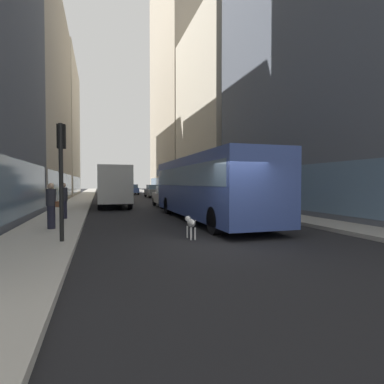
% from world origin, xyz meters
% --- Properties ---
extents(ground_plane, '(120.00, 120.00, 0.00)m').
position_xyz_m(ground_plane, '(0.00, 35.00, 0.00)').
color(ground_plane, black).
extents(sidewalk_left, '(2.40, 110.00, 0.15)m').
position_xyz_m(sidewalk_left, '(-5.70, 35.00, 0.07)').
color(sidewalk_left, '#ADA89E').
rests_on(sidewalk_left, ground).
extents(sidewalk_right, '(2.40, 110.00, 0.15)m').
position_xyz_m(sidewalk_right, '(5.70, 35.00, 0.07)').
color(sidewalk_right, gray).
rests_on(sidewalk_right, ground).
extents(building_left_mid, '(9.51, 20.65, 19.98)m').
position_xyz_m(building_left_mid, '(-11.90, 23.30, 9.98)').
color(building_left_mid, '#A0937F').
rests_on(building_left_mid, ground).
extents(building_left_far, '(9.48, 18.27, 20.94)m').
position_xyz_m(building_left_far, '(-11.90, 44.00, 10.46)').
color(building_left_far, '#B2A893').
rests_on(building_left_far, ground).
extents(building_right_near, '(10.89, 20.50, 21.00)m').
position_xyz_m(building_right_near, '(11.90, 6.25, 10.49)').
color(building_right_near, '#4C515B').
rests_on(building_right_near, ground).
extents(building_right_mid, '(10.78, 15.48, 20.54)m').
position_xyz_m(building_right_mid, '(11.90, 25.68, 10.26)').
color(building_right_mid, '#B2A893').
rests_on(building_right_mid, ground).
extents(building_right_far, '(10.66, 21.88, 39.63)m').
position_xyz_m(building_right_far, '(11.90, 45.18, 19.81)').
color(building_right_far, '#A0937F').
rests_on(building_right_far, ground).
extents(transit_bus, '(2.78, 11.53, 3.05)m').
position_xyz_m(transit_bus, '(1.20, 5.76, 1.78)').
color(transit_bus, '#33478C').
rests_on(transit_bus, ground).
extents(car_white_van, '(1.76, 3.92, 1.62)m').
position_xyz_m(car_white_van, '(1.20, 14.43, 0.82)').
color(car_white_van, silver).
rests_on(car_white_van, ground).
extents(car_blue_hatchback, '(1.89, 4.80, 1.62)m').
position_xyz_m(car_blue_hatchback, '(1.20, 41.58, 0.83)').
color(car_blue_hatchback, '#4C6BB7').
rests_on(car_blue_hatchback, ground).
extents(car_red_coupe, '(1.73, 4.23, 1.62)m').
position_xyz_m(car_red_coupe, '(-2.80, 23.07, 0.82)').
color(car_red_coupe, red).
rests_on(car_red_coupe, ground).
extents(car_silver_sedan, '(1.71, 4.42, 1.62)m').
position_xyz_m(car_silver_sedan, '(-1.20, 36.84, 0.82)').
color(car_silver_sedan, '#B7BABF').
rests_on(car_silver_sedan, ground).
extents(car_grey_wagon, '(1.72, 4.45, 1.62)m').
position_xyz_m(car_grey_wagon, '(2.80, 30.15, 0.82)').
color(car_grey_wagon, slate).
rests_on(car_grey_wagon, ground).
extents(car_yellow_taxi, '(1.77, 3.97, 1.62)m').
position_xyz_m(car_yellow_taxi, '(-2.80, 46.96, 0.82)').
color(car_yellow_taxi, yellow).
rests_on(car_yellow_taxi, ground).
extents(box_truck, '(2.30, 7.50, 3.05)m').
position_xyz_m(box_truck, '(-2.80, 15.68, 1.67)').
color(box_truck, '#19519E').
rests_on(box_truck, ground).
extents(dalmatian_dog, '(0.22, 0.96, 0.72)m').
position_xyz_m(dalmatian_dog, '(-0.97, 1.12, 0.51)').
color(dalmatian_dog, white).
rests_on(dalmatian_dog, ground).
extents(pedestrian_with_handbag, '(0.45, 0.34, 1.69)m').
position_xyz_m(pedestrian_with_handbag, '(-5.54, 3.76, 1.01)').
color(pedestrian_with_handbag, '#1E1E2D').
rests_on(pedestrian_with_handbag, sidewalk_left).
extents(pedestrian_in_coat, '(0.34, 0.34, 1.69)m').
position_xyz_m(pedestrian_in_coat, '(-5.46, 7.09, 1.01)').
color(pedestrian_in_coat, '#1E1E2D').
rests_on(pedestrian_in_coat, sidewalk_left).
extents(traffic_light_near, '(0.24, 0.41, 3.40)m').
position_xyz_m(traffic_light_near, '(-4.90, 1.09, 2.44)').
color(traffic_light_near, black).
rests_on(traffic_light_near, sidewalk_left).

